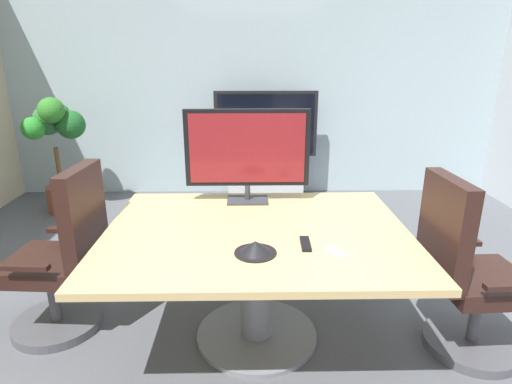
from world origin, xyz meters
TOP-DOWN VIEW (x-y plane):
  - ground_plane at (0.00, 0.00)m, footprint 7.40×7.40m
  - wall_back_glass_partition at (0.00, 3.20)m, footprint 6.06×0.10m
  - conference_table at (-0.04, 0.16)m, footprint 1.77×1.36m
  - office_chair_left at (-1.25, 0.28)m, footprint 0.61×0.59m
  - office_chair_right at (1.18, 0.02)m, footprint 0.60×0.58m
  - tv_monitor at (-0.09, 0.67)m, footprint 0.84×0.18m
  - wall_display_unit at (0.12, 2.84)m, footprint 1.20×0.36m
  - potted_plant at (-2.17, 2.46)m, footprint 0.59×0.56m
  - conference_phone at (-0.05, -0.15)m, footprint 0.22×0.22m
  - remote_control at (0.22, -0.06)m, footprint 0.06×0.17m
  - whiteboard_marker at (0.37, -0.15)m, footprint 0.10×0.12m

SIDE VIEW (x-z plane):
  - ground_plane at x=0.00m, z-range 0.00..0.00m
  - wall_display_unit at x=0.12m, z-range -0.21..1.10m
  - office_chair_left at x=-1.25m, z-range -0.09..1.00m
  - office_chair_right at x=1.18m, z-range -0.09..1.00m
  - conference_table at x=-0.04m, z-range 0.19..0.93m
  - remote_control at x=0.22m, z-range 0.74..0.76m
  - whiteboard_marker at x=0.37m, z-range 0.74..0.76m
  - conference_phone at x=-0.05m, z-range 0.73..0.80m
  - potted_plant at x=-2.17m, z-range 0.17..1.46m
  - tv_monitor at x=-0.09m, z-range 0.78..1.42m
  - wall_back_glass_partition at x=0.00m, z-range 0.00..2.87m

